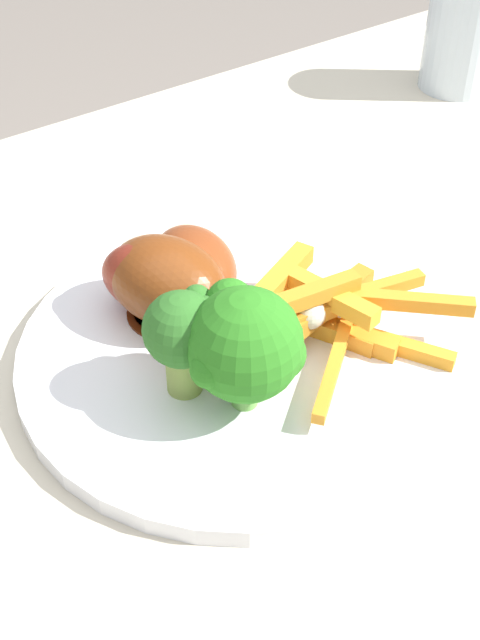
{
  "coord_description": "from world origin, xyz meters",
  "views": [
    {
      "loc": [
        -0.25,
        -0.28,
        1.07
      ],
      "look_at": [
        -0.03,
        0.02,
        0.76
      ],
      "focal_mm": 47.1,
      "sensor_mm": 36.0,
      "label": 1
    }
  ],
  "objects_px": {
    "chicken_drumstick_near": "(171,284)",
    "chicken_drumstick_extra": "(172,284)",
    "dining_table": "(298,481)",
    "dinner_plate": "(240,353)",
    "chicken_drumstick_far": "(197,272)",
    "broccoli_floret_front": "(246,342)",
    "broccoli_floret_middle": "(188,331)",
    "carrot_fries_pile": "(328,313)",
    "water_glass": "(465,25)"
  },
  "relations": [
    {
      "from": "broccoli_floret_front",
      "to": "chicken_drumstick_extra",
      "type": "bearing_deg",
      "value": 85.65
    },
    {
      "from": "dinner_plate",
      "to": "water_glass",
      "type": "xyz_separation_m",
      "value": [
        0.38,
        0.19,
        0.05
      ]
    },
    {
      "from": "chicken_drumstick_far",
      "to": "water_glass",
      "type": "height_order",
      "value": "water_glass"
    },
    {
      "from": "broccoli_floret_middle",
      "to": "water_glass",
      "type": "relative_size",
      "value": 0.56
    },
    {
      "from": "broccoli_floret_middle",
      "to": "carrot_fries_pile",
      "type": "xyz_separation_m",
      "value": [
        0.09,
        -0.01,
        -0.02
      ]
    },
    {
      "from": "broccoli_floret_middle",
      "to": "chicken_drumstick_extra",
      "type": "height_order",
      "value": "broccoli_floret_middle"
    },
    {
      "from": "dinner_plate",
      "to": "broccoli_floret_middle",
      "type": "distance_m",
      "value": 0.07
    },
    {
      "from": "broccoli_floret_front",
      "to": "water_glass",
      "type": "distance_m",
      "value": 0.47
    },
    {
      "from": "dinner_plate",
      "to": "carrot_fries_pile",
      "type": "distance_m",
      "value": 0.06
    },
    {
      "from": "carrot_fries_pile",
      "to": "water_glass",
      "type": "relative_size",
      "value": 1.1
    },
    {
      "from": "broccoli_floret_front",
      "to": "chicken_drumstick_extra",
      "type": "relative_size",
      "value": 0.58
    },
    {
      "from": "dinner_plate",
      "to": "dining_table",
      "type": "bearing_deg",
      "value": -31.02
    },
    {
      "from": "carrot_fries_pile",
      "to": "dinner_plate",
      "type": "bearing_deg",
      "value": 152.79
    },
    {
      "from": "broccoli_floret_front",
      "to": "chicken_drumstick_far",
      "type": "relative_size",
      "value": 0.56
    },
    {
      "from": "carrot_fries_pile",
      "to": "chicken_drumstick_extra",
      "type": "bearing_deg",
      "value": 131.6
    },
    {
      "from": "broccoli_floret_middle",
      "to": "dining_table",
      "type": "bearing_deg",
      "value": -6.35
    },
    {
      "from": "carrot_fries_pile",
      "to": "chicken_drumstick_far",
      "type": "distance_m",
      "value": 0.09
    },
    {
      "from": "broccoli_floret_middle",
      "to": "chicken_drumstick_extra",
      "type": "relative_size",
      "value": 0.51
    },
    {
      "from": "carrot_fries_pile",
      "to": "broccoli_floret_front",
      "type": "bearing_deg",
      "value": -168.93
    },
    {
      "from": "dinner_plate",
      "to": "chicken_drumstick_extra",
      "type": "xyz_separation_m",
      "value": [
        -0.02,
        0.05,
        0.03
      ]
    },
    {
      "from": "carrot_fries_pile",
      "to": "chicken_drumstick_near",
      "type": "bearing_deg",
      "value": 132.19
    },
    {
      "from": "dining_table",
      "to": "broccoli_floret_middle",
      "type": "xyz_separation_m",
      "value": [
        -0.08,
        0.01,
        0.17
      ]
    },
    {
      "from": "chicken_drumstick_far",
      "to": "chicken_drumstick_near",
      "type": "bearing_deg",
      "value": -162.79
    },
    {
      "from": "broccoli_floret_middle",
      "to": "chicken_drumstick_far",
      "type": "relative_size",
      "value": 0.49
    },
    {
      "from": "chicken_drumstick_near",
      "to": "chicken_drumstick_far",
      "type": "relative_size",
      "value": 1.01
    },
    {
      "from": "carrot_fries_pile",
      "to": "chicken_drumstick_near",
      "type": "height_order",
      "value": "chicken_drumstick_near"
    },
    {
      "from": "chicken_drumstick_near",
      "to": "water_glass",
      "type": "bearing_deg",
      "value": 19.41
    },
    {
      "from": "broccoli_floret_front",
      "to": "water_glass",
      "type": "height_order",
      "value": "water_glass"
    },
    {
      "from": "broccoli_floret_front",
      "to": "chicken_drumstick_extra",
      "type": "xyz_separation_m",
      "value": [
        0.01,
        0.08,
        -0.02
      ]
    },
    {
      "from": "dining_table",
      "to": "chicken_drumstick_near",
      "type": "xyz_separation_m",
      "value": [
        -0.05,
        0.07,
        0.16
      ]
    },
    {
      "from": "dining_table",
      "to": "dinner_plate",
      "type": "bearing_deg",
      "value": 148.98
    },
    {
      "from": "water_glass",
      "to": "dining_table",
      "type": "bearing_deg",
      "value": -149.17
    },
    {
      "from": "dinner_plate",
      "to": "chicken_drumstick_extra",
      "type": "height_order",
      "value": "chicken_drumstick_extra"
    },
    {
      "from": "chicken_drumstick_near",
      "to": "broccoli_floret_front",
      "type": "bearing_deg",
      "value": -93.92
    },
    {
      "from": "broccoli_floret_front",
      "to": "broccoli_floret_middle",
      "type": "height_order",
      "value": "broccoli_floret_front"
    },
    {
      "from": "dining_table",
      "to": "dinner_plate",
      "type": "xyz_separation_m",
      "value": [
        -0.03,
        0.02,
        0.13
      ]
    },
    {
      "from": "chicken_drumstick_extra",
      "to": "dinner_plate",
      "type": "bearing_deg",
      "value": -70.62
    },
    {
      "from": "dinner_plate",
      "to": "water_glass",
      "type": "distance_m",
      "value": 0.43
    },
    {
      "from": "chicken_drumstick_far",
      "to": "chicken_drumstick_extra",
      "type": "relative_size",
      "value": 1.03
    },
    {
      "from": "dining_table",
      "to": "broccoli_floret_front",
      "type": "distance_m",
      "value": 0.18
    },
    {
      "from": "dining_table",
      "to": "broccoli_floret_front",
      "type": "xyz_separation_m",
      "value": [
        -0.06,
        -0.02,
        0.17
      ]
    },
    {
      "from": "dining_table",
      "to": "chicken_drumstick_near",
      "type": "height_order",
      "value": "chicken_drumstick_near"
    },
    {
      "from": "chicken_drumstick_near",
      "to": "dining_table",
      "type": "bearing_deg",
      "value": -52.32
    },
    {
      "from": "chicken_drumstick_far",
      "to": "dining_table",
      "type": "bearing_deg",
      "value": -68.48
    },
    {
      "from": "broccoli_floret_front",
      "to": "carrot_fries_pile",
      "type": "bearing_deg",
      "value": 11.07
    },
    {
      "from": "dinner_plate",
      "to": "chicken_drumstick_extra",
      "type": "distance_m",
      "value": 0.06
    },
    {
      "from": "dining_table",
      "to": "water_glass",
      "type": "relative_size",
      "value": 8.5
    },
    {
      "from": "dinner_plate",
      "to": "chicken_drumstick_extra",
      "type": "relative_size",
      "value": 2.08
    },
    {
      "from": "chicken_drumstick_near",
      "to": "chicken_drumstick_extra",
      "type": "distance_m",
      "value": 0.0
    },
    {
      "from": "dining_table",
      "to": "chicken_drumstick_extra",
      "type": "height_order",
      "value": "chicken_drumstick_extra"
    }
  ]
}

